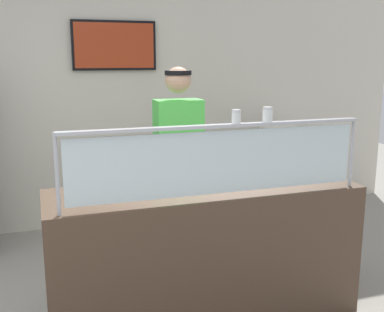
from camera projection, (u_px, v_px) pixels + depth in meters
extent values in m
plane|color=gray|center=(178.00, 274.00, 4.03)|extent=(12.00, 12.00, 0.00)
cube|color=silver|center=(137.00, 102.00, 5.16)|extent=(6.56, 0.08, 2.70)
cube|color=black|center=(114.00, 46.00, 4.90)|extent=(0.88, 0.04, 0.51)
cube|color=#B23819|center=(115.00, 45.00, 4.88)|extent=(0.83, 0.01, 0.46)
cube|color=#4C3828|center=(204.00, 253.00, 3.30)|extent=(2.16, 0.66, 0.95)
cylinder|color=#B2B5BC|center=(57.00, 175.00, 2.60)|extent=(0.02, 0.02, 0.48)
cylinder|color=#B2B5BC|center=(352.00, 152.00, 3.21)|extent=(0.02, 0.02, 0.48)
cube|color=silver|center=(220.00, 162.00, 2.91)|extent=(1.90, 0.01, 0.40)
cube|color=#B2B5BC|center=(220.00, 126.00, 2.86)|extent=(1.96, 0.06, 0.02)
cylinder|color=#9EA0A8|center=(221.00, 182.00, 3.34)|extent=(0.42, 0.42, 0.01)
cylinder|color=tan|center=(221.00, 180.00, 3.34)|extent=(0.40, 0.40, 0.02)
cylinder|color=#D65B2D|center=(221.00, 178.00, 3.34)|extent=(0.34, 0.34, 0.01)
cube|color=#ADAFB7|center=(219.00, 178.00, 3.31)|extent=(0.12, 0.29, 0.01)
cylinder|color=white|center=(236.00, 118.00, 2.88)|extent=(0.06, 0.06, 0.07)
cylinder|color=white|center=(236.00, 120.00, 2.88)|extent=(0.05, 0.05, 0.04)
cylinder|color=silver|center=(236.00, 111.00, 2.87)|extent=(0.05, 0.05, 0.02)
cylinder|color=white|center=(268.00, 116.00, 2.95)|extent=(0.06, 0.06, 0.08)
cylinder|color=red|center=(267.00, 118.00, 2.95)|extent=(0.05, 0.05, 0.05)
cylinder|color=silver|center=(268.00, 108.00, 2.94)|extent=(0.06, 0.06, 0.02)
cylinder|color=#23232D|center=(166.00, 222.00, 3.91)|extent=(0.13, 0.13, 0.95)
cylinder|color=#23232D|center=(191.00, 219.00, 3.98)|extent=(0.13, 0.13, 0.95)
cube|color=#4CD14C|center=(178.00, 133.00, 3.79)|extent=(0.38, 0.21, 0.55)
sphere|color=tan|center=(178.00, 80.00, 3.70)|extent=(0.21, 0.21, 0.21)
cylinder|color=black|center=(178.00, 73.00, 3.69)|extent=(0.21, 0.21, 0.04)
cylinder|color=tan|center=(208.00, 148.00, 3.66)|extent=(0.08, 0.34, 0.08)
cube|color=#B7BABF|center=(283.00, 181.00, 5.39)|extent=(0.70, 0.55, 0.87)
cube|color=silver|center=(284.00, 141.00, 5.29)|extent=(0.43, 0.43, 0.04)
cube|color=silver|center=(285.00, 137.00, 5.28)|extent=(0.45, 0.45, 0.04)
cube|color=silver|center=(284.00, 134.00, 5.27)|extent=(0.45, 0.45, 0.04)
cube|color=silver|center=(285.00, 130.00, 5.26)|extent=(0.43, 0.43, 0.04)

